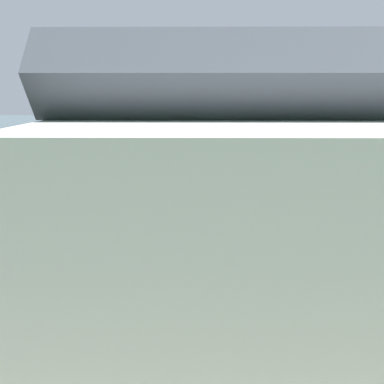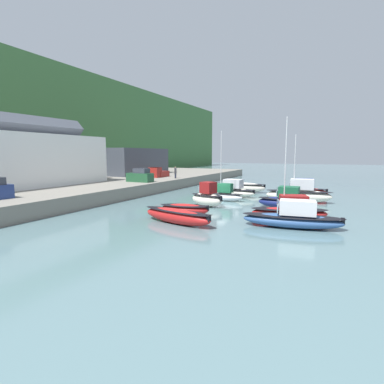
{
  "view_description": "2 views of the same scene",
  "coord_description": "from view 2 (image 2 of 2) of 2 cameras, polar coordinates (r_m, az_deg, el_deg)",
  "views": [
    {
      "loc": [
        -2.48,
        44.37,
        9.83
      ],
      "look_at": [
        -1.85,
        1.3,
        1.5
      ],
      "focal_mm": 50.0,
      "sensor_mm": 36.0,
      "label": 1
    },
    {
      "loc": [
        -35.31,
        -13.83,
        6.16
      ],
      "look_at": [
        -2.62,
        2.25,
        1.51
      ],
      "focal_mm": 28.0,
      "sensor_mm": 36.0,
      "label": 2
    }
  ],
  "objects": [
    {
      "name": "ground_plane",
      "position": [
        38.42,
        4.75,
        -1.98
      ],
      "size": [
        320.0,
        320.0,
        0.0
      ],
      "primitive_type": "plane",
      "color": "slate"
    },
    {
      "name": "moored_boat_7",
      "position": [
        30.08,
        18.16,
        -3.32
      ],
      "size": [
        4.54,
        7.55,
        9.58
      ],
      "rotation": [
        0.0,
        0.0,
        0.32
      ],
      "color": "red",
      "rests_on": "ground_plane"
    },
    {
      "name": "moored_boat_8",
      "position": [
        35.59,
        17.55,
        -1.55
      ],
      "size": [
        2.55,
        6.35,
        2.52
      ],
      "rotation": [
        0.0,
        0.0,
        0.01
      ],
      "color": "navy",
      "rests_on": "ground_plane"
    },
    {
      "name": "moored_boat_10",
      "position": [
        45.57,
        20.22,
        0.3
      ],
      "size": [
        3.19,
        7.39,
        2.68
      ],
      "rotation": [
        0.0,
        0.0,
        0.2
      ],
      "color": "red",
      "rests_on": "ground_plane"
    },
    {
      "name": "moored_boat_6",
      "position": [
        26.53,
        18.69,
        -4.68
      ],
      "size": [
        3.48,
        8.52,
        2.35
      ],
      "rotation": [
        0.0,
        0.0,
        0.14
      ],
      "color": "#33568E",
      "rests_on": "ground_plane"
    },
    {
      "name": "moored_boat_3",
      "position": [
        39.72,
        6.06,
        -0.44
      ],
      "size": [
        1.78,
        5.45,
        9.11
      ],
      "rotation": [
        0.0,
        0.0,
        -0.06
      ],
      "color": "white",
      "rests_on": "ground_plane"
    },
    {
      "name": "moored_boat_0",
      "position": [
        26.68,
        -2.95,
        -4.53
      ],
      "size": [
        3.33,
        7.72,
        1.34
      ],
      "rotation": [
        0.0,
        0.0,
        -0.23
      ],
      "color": "red",
      "rests_on": "ground_plane"
    },
    {
      "name": "quay_promenade",
      "position": [
        52.95,
        -21.61,
        1.02
      ],
      "size": [
        97.77,
        27.83,
        1.73
      ],
      "color": "gray",
      "rests_on": "ground_plane"
    },
    {
      "name": "harbor_clubhouse",
      "position": [
        48.35,
        -31.21,
        5.45
      ],
      "size": [
        24.09,
        12.67,
        10.03
      ],
      "color": "white",
      "rests_on": "quay_promenade"
    },
    {
      "name": "person_on_quay",
      "position": [
        54.72,
        -3.18,
        3.77
      ],
      "size": [
        0.4,
        0.4,
        2.14
      ],
      "color": "#232838",
      "rests_on": "quay_promenade"
    },
    {
      "name": "parked_car_0",
      "position": [
        48.4,
        -9.84,
        3.0
      ],
      "size": [
        1.88,
        4.23,
        2.16
      ],
      "rotation": [
        0.0,
        0.0,
        -0.02
      ],
      "color": "#1E4C2D",
      "rests_on": "quay_promenade"
    },
    {
      "name": "moored_boat_5",
      "position": [
        48.71,
        9.84,
        0.9
      ],
      "size": [
        3.14,
        7.2,
        1.61
      ],
      "rotation": [
        0.0,
        0.0,
        0.12
      ],
      "color": "white",
      "rests_on": "ground_plane"
    },
    {
      "name": "yacht_club_building",
      "position": [
        67.99,
        -11.87,
        5.75
      ],
      "size": [
        16.24,
        10.49,
        5.61
      ],
      "color": "#3D424C",
      "rests_on": "quay_promenade"
    },
    {
      "name": "moored_boat_9",
      "position": [
        40.5,
        19.68,
        -0.29
      ],
      "size": [
        3.12,
        8.32,
        8.58
      ],
      "rotation": [
        0.0,
        0.0,
        0.09
      ],
      "color": "white",
      "rests_on": "ground_plane"
    },
    {
      "name": "moored_boat_4",
      "position": [
        43.49,
        7.48,
        0.3
      ],
      "size": [
        2.97,
        7.55,
        2.56
      ],
      "rotation": [
        0.0,
        0.0,
        -0.08
      ],
      "color": "white",
      "rests_on": "ground_plane"
    },
    {
      "name": "moored_boat_1",
      "position": [
        30.53,
        -1.41,
        -3.23
      ],
      "size": [
        2.87,
        5.42,
        1.11
      ],
      "rotation": [
        0.0,
        0.0,
        0.17
      ],
      "color": "red",
      "rests_on": "ground_plane"
    },
    {
      "name": "pickup_truck_0",
      "position": [
        57.8,
        -6.52,
        3.64
      ],
      "size": [
        4.77,
        2.09,
        1.9
      ],
      "rotation": [
        0.0,
        0.0,
        1.6
      ],
      "color": "maroon",
      "rests_on": "quay_promenade"
    },
    {
      "name": "moored_boat_2",
      "position": [
        35.3,
        2.89,
        -1.02
      ],
      "size": [
        3.23,
        4.78,
        2.9
      ],
      "rotation": [
        0.0,
        0.0,
        -0.3
      ],
      "color": "white",
      "rests_on": "ground_plane"
    }
  ]
}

